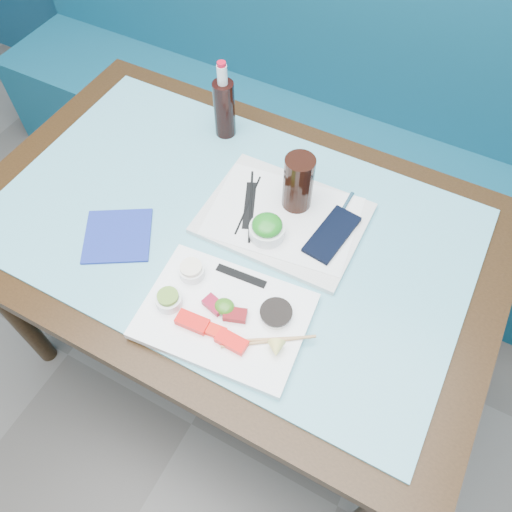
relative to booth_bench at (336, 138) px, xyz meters
The scene contains 34 objects.
booth_bench is the anchor object (origin of this frame).
dining_table 0.89m from the booth_bench, 90.00° to the right, with size 1.40×0.90×0.75m.
glass_top 0.92m from the booth_bench, 90.00° to the right, with size 1.22×0.76×0.01m, color #5DABBB.
sashimi_plate 1.15m from the booth_bench, 83.46° to the right, with size 0.37×0.26×0.02m, color white.
salmon_left 1.21m from the booth_bench, 86.29° to the right, with size 0.07×0.04×0.02m, color red.
salmon_mid 1.21m from the booth_bench, 83.75° to the right, with size 0.06×0.03×0.01m, color #FF180A.
salmon_right 1.22m from the booth_bench, 81.29° to the right, with size 0.07×0.03×0.02m, color #FF0E0A.
tuna_left 1.15m from the booth_bench, 85.02° to the right, with size 0.05×0.03×0.02m, color maroon.
tuna_right 1.16m from the booth_bench, 82.12° to the right, with size 0.05×0.03×0.02m, color maroon.
seaweed_garnish 1.15m from the booth_bench, 83.67° to the right, with size 0.05×0.04×0.03m, color #38771B.
ramekin_wasabi 1.19m from the booth_bench, 90.08° to the right, with size 0.06×0.06×0.03m, color white.
wasabi_fill 1.19m from the booth_bench, 90.08° to the right, with size 0.05×0.05×0.01m, color olive.
ramekin_ginger 1.10m from the booth_bench, 89.81° to the right, with size 0.06×0.06×0.03m, color white.
ginger_fill 1.11m from the booth_bench, 89.81° to the right, with size 0.05×0.05×0.01m, color white.
soy_dish 1.13m from the booth_bench, 77.46° to the right, with size 0.07×0.07×0.01m, color white.
soy_fill 1.13m from the booth_bench, 77.46° to the right, with size 0.07×0.07×0.01m, color black.
lemon_wedge 1.21m from the booth_bench, 76.37° to the right, with size 0.04×0.04×0.03m, color #FAED76.
chopstick_sleeve 1.06m from the booth_bench, 83.64° to the right, with size 0.13×0.02×0.00m, color black.
wooden_chopstick_a 1.19m from the booth_bench, 77.93° to the right, with size 0.01×0.01×0.20m, color tan.
wooden_chopstick_b 1.19m from the booth_bench, 77.43° to the right, with size 0.01×0.01×0.21m, color tan.
serving_tray 0.86m from the booth_bench, 81.31° to the right, with size 0.41×0.30×0.02m, color silver.
paper_placemat 0.87m from the booth_bench, 81.31° to the right, with size 0.37×0.26×0.00m, color white.
seaweed_bowl 0.94m from the booth_bench, 82.76° to the right, with size 0.09×0.09×0.04m, color white.
seaweed_salad 0.95m from the booth_bench, 82.76° to the right, with size 0.08×0.08×0.04m, color #1B781C.
cola_glass 0.86m from the booth_bench, 79.85° to the right, with size 0.08×0.08×0.16m, color black.
navy_pouch 0.90m from the booth_bench, 71.70° to the right, with size 0.07×0.17×0.01m, color black.
fork 0.81m from the booth_bench, 69.46° to the right, with size 0.01×0.01×0.09m, color white.
black_chopstick_a 0.87m from the booth_bench, 88.73° to the right, with size 0.01×0.01×0.20m, color black.
black_chopstick_b 0.87m from the booth_bench, 88.14° to the right, with size 0.01×0.01×0.24m, color black.
tray_sleeve 0.87m from the booth_bench, 88.44° to the right, with size 0.03×0.16×0.00m, color black.
cola_bottle_body 0.74m from the booth_bench, 108.66° to the right, with size 0.06×0.06×0.17m, color black.
cola_bottle_neck 0.82m from the booth_bench, 108.66° to the right, with size 0.03×0.03×0.05m, color white.
cola_bottle_cap 0.84m from the booth_bench, 108.66° to the right, with size 0.02×0.02×0.01m, color red.
blue_napkin 1.10m from the booth_bench, 103.09° to the right, with size 0.17×0.17×0.01m, color navy.
Camera 1 is at (0.43, 0.78, 1.78)m, focal length 35.00 mm.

